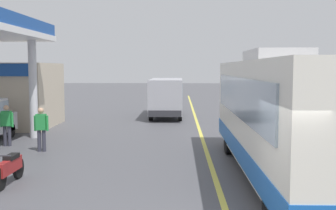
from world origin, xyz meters
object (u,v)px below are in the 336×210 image
(coach_bus_main, at_px, (283,118))
(pedestrian_by_shop, at_px, (7,123))
(pedestrian_near_pump, at_px, (41,127))
(motorcycle_parked_forecourt, at_px, (10,168))
(minibus_opposing_lane, at_px, (167,94))

(coach_bus_main, height_order, pedestrian_by_shop, coach_bus_main)
(pedestrian_by_shop, bearing_deg, pedestrian_near_pump, -30.25)
(motorcycle_parked_forecourt, distance_m, pedestrian_near_pump, 4.47)
(motorcycle_parked_forecourt, bearing_deg, minibus_opposing_lane, 76.56)
(minibus_opposing_lane, relative_size, pedestrian_by_shop, 3.69)
(pedestrian_near_pump, xyz_separation_m, pedestrian_by_shop, (-1.74, 1.02, 0.00))
(coach_bus_main, bearing_deg, minibus_opposing_lane, 104.23)
(motorcycle_parked_forecourt, relative_size, pedestrian_near_pump, 1.08)
(minibus_opposing_lane, height_order, motorcycle_parked_forecourt, minibus_opposing_lane)
(minibus_opposing_lane, distance_m, pedestrian_by_shop, 11.95)
(coach_bus_main, distance_m, pedestrian_near_pump, 8.90)
(motorcycle_parked_forecourt, relative_size, pedestrian_by_shop, 1.08)
(pedestrian_near_pump, height_order, pedestrian_by_shop, same)
(pedestrian_near_pump, distance_m, pedestrian_by_shop, 2.02)
(minibus_opposing_lane, distance_m, motorcycle_parked_forecourt, 16.15)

